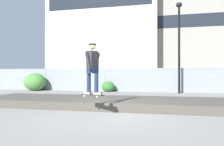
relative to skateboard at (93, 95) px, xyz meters
name	(u,v)px	position (x,y,z in m)	size (l,w,h in m)	color
ground_plane	(110,115)	(0.52, 0.22, -0.68)	(120.00, 120.00, 0.00)	gray
gravel_berm	(121,103)	(0.52, 2.27, -0.52)	(12.43, 3.01, 0.32)	#4C473F
skateboard	(93,95)	(0.00, 0.00, 0.00)	(0.82, 0.46, 0.07)	black
skater	(93,66)	(0.00, 0.00, 0.95)	(0.71, 0.62, 1.67)	gray
chain_fence	(138,80)	(0.52, 10.21, 0.25)	(26.89, 0.06, 1.85)	gray
street_lamp	(179,36)	(3.52, 9.40, 3.41)	(0.44, 0.44, 6.54)	black
parked_car_near	(92,80)	(-4.30, 13.32, 0.16)	(4.56, 2.27, 1.66)	navy
parked_car_mid	(163,80)	(2.42, 13.23, 0.16)	(4.53, 2.22, 1.66)	#566B4C
library_building	(106,25)	(-9.44, 39.89, 11.88)	(22.46, 13.46, 25.10)	#B2AFA8
office_block	(188,39)	(8.40, 43.97, 8.73)	(25.67, 15.28, 18.82)	gray
shrub_left	(35,82)	(-8.08, 9.54, 0.05)	(1.88, 1.54, 1.45)	#477F38
shrub_center	(108,87)	(-1.81, 9.75, -0.28)	(1.04, 0.85, 0.80)	#336B2D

